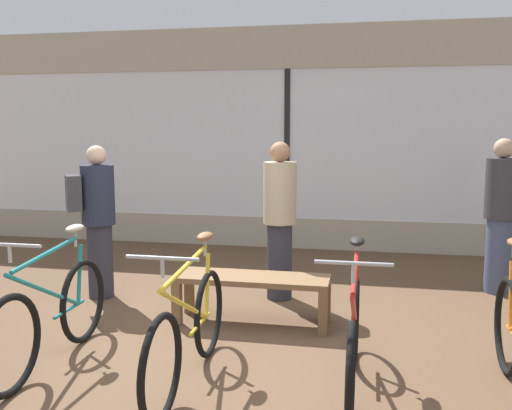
{
  "coord_description": "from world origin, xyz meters",
  "views": [
    {
      "loc": [
        1.2,
        -4.09,
        1.8
      ],
      "look_at": [
        0.0,
        1.85,
        0.95
      ],
      "focal_mm": 40.0,
      "sensor_mm": 36.0,
      "label": 1
    }
  ],
  "objects": [
    {
      "name": "bicycle_left",
      "position": [
        -1.12,
        -0.36,
        0.38
      ],
      "size": [
        0.46,
        1.69,
        1.03
      ],
      "color": "black",
      "rests_on": "ground_plane"
    },
    {
      "name": "bicycle_right",
      "position": [
        1.12,
        -0.32,
        0.37
      ],
      "size": [
        0.46,
        1.65,
        1.01
      ],
      "color": "black",
      "rests_on": "ground_plane"
    },
    {
      "name": "customer_mid_floor",
      "position": [
        0.29,
        1.63,
        0.86
      ],
      "size": [
        0.4,
        0.4,
        1.64
      ],
      "color": "#2D2D38",
      "rests_on": "ground_plane"
    },
    {
      "name": "bicycle_center",
      "position": [
        -0.01,
        -0.45,
        0.38
      ],
      "size": [
        0.46,
        1.72,
        1.02
      ],
      "color": "black",
      "rests_on": "ground_plane"
    },
    {
      "name": "customer_by_window",
      "position": [
        -1.57,
        1.3,
        0.86
      ],
      "size": [
        0.56,
        0.51,
        1.6
      ],
      "color": "#2D2D38",
      "rests_on": "ground_plane"
    },
    {
      "name": "shop_back_wall",
      "position": [
        0.0,
        4.14,
        1.64
      ],
      "size": [
        12.0,
        0.08,
        3.2
      ],
      "color": "#B2A893",
      "rests_on": "ground_plane"
    },
    {
      "name": "ground_plane",
      "position": [
        0.0,
        0.0,
        0.0
      ],
      "size": [
        24.0,
        24.0,
        0.0
      ],
      "primitive_type": "plane",
      "color": "brown"
    },
    {
      "name": "customer_near_rack",
      "position": [
        2.58,
        2.33,
        0.9
      ],
      "size": [
        0.55,
        0.53,
        1.66
      ],
      "color": "#424C6B",
      "rests_on": "ground_plane"
    },
    {
      "name": "display_bench",
      "position": [
        0.17,
        0.83,
        0.37
      ],
      "size": [
        1.4,
        0.44,
        0.45
      ],
      "color": "brown",
      "rests_on": "ground_plane"
    }
  ]
}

